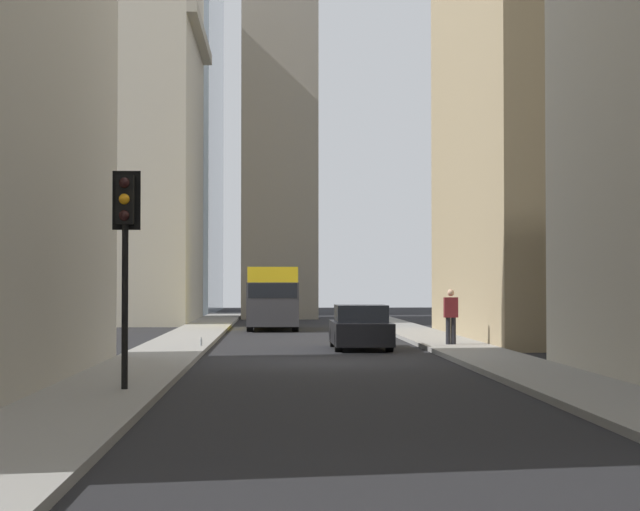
% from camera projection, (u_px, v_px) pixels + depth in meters
% --- Properties ---
extents(ground_plane, '(135.00, 135.00, 0.00)m').
position_uv_depth(ground_plane, '(325.00, 363.00, 28.65)').
color(ground_plane, black).
extents(sidewalk_right, '(90.00, 2.20, 0.14)m').
position_uv_depth(sidewalk_right, '(153.00, 361.00, 28.46)').
color(sidewalk_right, gray).
rests_on(sidewalk_right, ground_plane).
extents(sidewalk_left, '(90.00, 2.20, 0.14)m').
position_uv_depth(sidewalk_left, '(494.00, 359.00, 28.84)').
color(sidewalk_left, gray).
rests_on(sidewalk_left, ground_plane).
extents(building_right_far, '(12.94, 10.50, 19.38)m').
position_uv_depth(building_right_far, '(103.00, 143.00, 58.74)').
color(building_right_far, beige).
rests_on(building_right_far, ground_plane).
extents(church_spire, '(5.01, 5.01, 34.39)m').
position_uv_depth(church_spire, '(280.00, 24.00, 66.44)').
color(church_spire, gray).
rests_on(church_spire, ground_plane).
extents(delivery_truck, '(6.46, 2.25, 2.84)m').
position_uv_depth(delivery_truck, '(273.00, 298.00, 49.60)').
color(delivery_truck, yellow).
rests_on(delivery_truck, ground_plane).
extents(sedan_black, '(4.30, 1.78, 1.42)m').
position_uv_depth(sedan_black, '(360.00, 328.00, 34.52)').
color(sedan_black, black).
rests_on(sedan_black, ground_plane).
extents(traffic_light_foreground, '(0.43, 0.52, 4.04)m').
position_uv_depth(traffic_light_foreground, '(125.00, 228.00, 20.05)').
color(traffic_light_foreground, black).
rests_on(traffic_light_foreground, sidewalk_right).
extents(pedestrian, '(0.26, 0.44, 1.77)m').
position_uv_depth(pedestrian, '(451.00, 314.00, 34.91)').
color(pedestrian, black).
rests_on(pedestrian, sidewalk_left).
extents(discarded_bottle, '(0.07, 0.07, 0.27)m').
position_uv_depth(discarded_bottle, '(201.00, 342.00, 34.10)').
color(discarded_bottle, '#999EA3').
rests_on(discarded_bottle, sidewalk_right).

